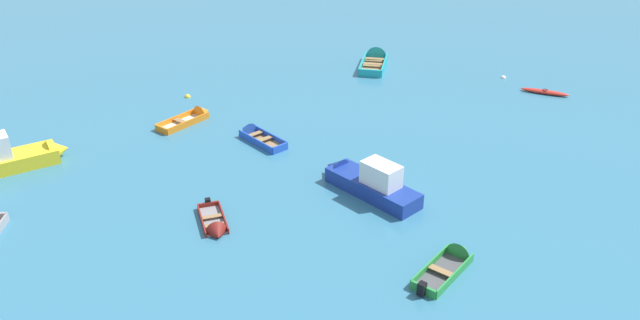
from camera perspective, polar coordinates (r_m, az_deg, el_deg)
rowboat_turquoise_back_row_center at (r=46.38m, az=4.95°, el=8.91°), size 3.29×4.58×1.47m
motor_launch_deep_blue_far_back at (r=29.52m, az=4.26°, el=-1.88°), size 3.75×5.35×1.99m
rowboat_maroon_foreground_center at (r=27.33m, az=-9.29°, el=-5.97°), size 1.12×2.91×0.89m
rowboat_orange_cluster_outer at (r=37.72m, az=-11.10°, el=3.83°), size 3.41×2.88×0.97m
motor_launch_yellow_cluster_inner at (r=34.96m, az=-25.79°, el=0.24°), size 5.66×3.04×2.15m
rowboat_blue_near_right at (r=34.96m, az=-5.91°, el=2.26°), size 2.42×3.47×0.96m
rowboat_green_near_camera at (r=25.57m, az=11.73°, el=-8.74°), size 3.31×2.86×1.01m
kayak_red_midfield_right at (r=43.05m, az=19.38°, el=5.75°), size 2.62×2.22×0.28m
mooring_buoy_near_foreground at (r=45.07m, az=16.00°, el=7.03°), size 0.34×0.34×0.34m
mooring_buoy_between_boats_right at (r=41.03m, az=-11.70°, el=5.51°), size 0.38×0.38×0.38m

